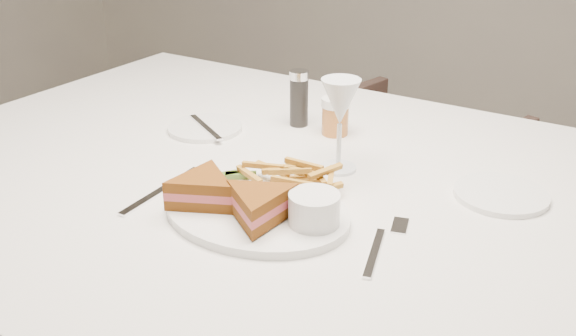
# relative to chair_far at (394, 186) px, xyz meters

# --- Properties ---
(chair_far) EXTENTS (0.79, 0.76, 0.64)m
(chair_far) POSITION_rel_chair_far_xyz_m (0.00, 0.00, 0.00)
(chair_far) COLOR #47332C
(chair_far) RESTS_ON ground
(table_setting) EXTENTS (0.79, 0.61, 0.18)m
(table_setting) POSITION_rel_chair_far_xyz_m (0.06, -0.94, 0.47)
(table_setting) COLOR white
(table_setting) RESTS_ON table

